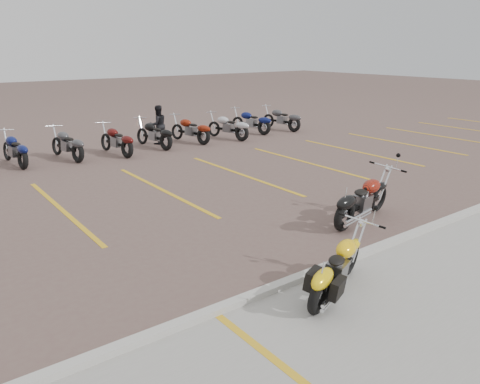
# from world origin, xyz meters

# --- Properties ---
(ground) EXTENTS (100.00, 100.00, 0.00)m
(ground) POSITION_xyz_m (0.00, 0.00, 0.00)
(ground) COLOR brown
(ground) RESTS_ON ground
(concrete_apron) EXTENTS (60.00, 5.00, 0.01)m
(concrete_apron) POSITION_xyz_m (0.00, -4.50, 0.01)
(concrete_apron) COLOR #9E9B93
(concrete_apron) RESTS_ON ground
(curb) EXTENTS (60.00, 0.18, 0.12)m
(curb) POSITION_xyz_m (0.00, -2.00, 0.06)
(curb) COLOR #ADAAA3
(curb) RESTS_ON ground
(parking_stripes) EXTENTS (38.00, 5.50, 0.01)m
(parking_stripes) POSITION_xyz_m (0.00, 4.00, 0.00)
(parking_stripes) COLOR gold
(parking_stripes) RESTS_ON ground
(yellow_cruiser) EXTENTS (1.90, 0.86, 0.82)m
(yellow_cruiser) POSITION_xyz_m (-0.49, -2.60, 0.41)
(yellow_cruiser) COLOR black
(yellow_cruiser) RESTS_ON ground
(flame_cruiser) EXTENTS (2.22, 0.58, 0.92)m
(flame_cruiser) POSITION_xyz_m (2.39, -0.75, 0.46)
(flame_cruiser) COLOR black
(flame_cruiser) RESTS_ON ground
(person_b) EXTENTS (0.77, 0.61, 1.54)m
(person_b) POSITION_xyz_m (2.87, 9.79, 0.77)
(person_b) COLOR black
(person_b) RESTS_ON ground
(bg_bike_row) EXTENTS (17.45, 2.08, 1.10)m
(bg_bike_row) POSITION_xyz_m (0.72, 9.25, 0.55)
(bg_bike_row) COLOR black
(bg_bike_row) RESTS_ON ground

